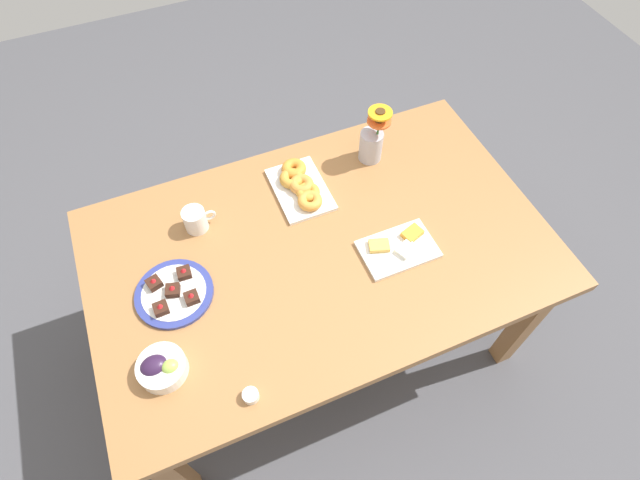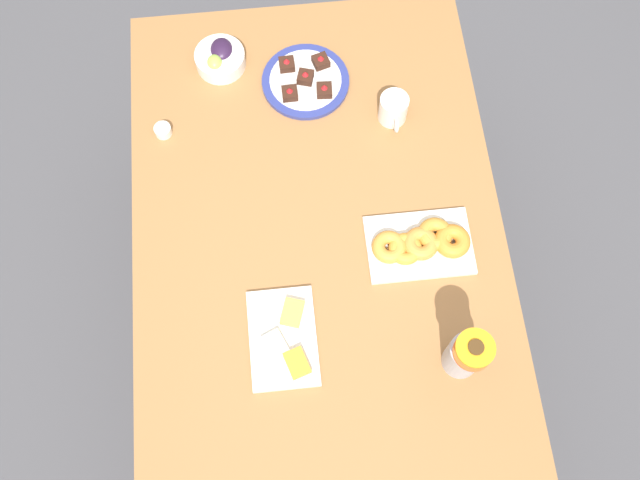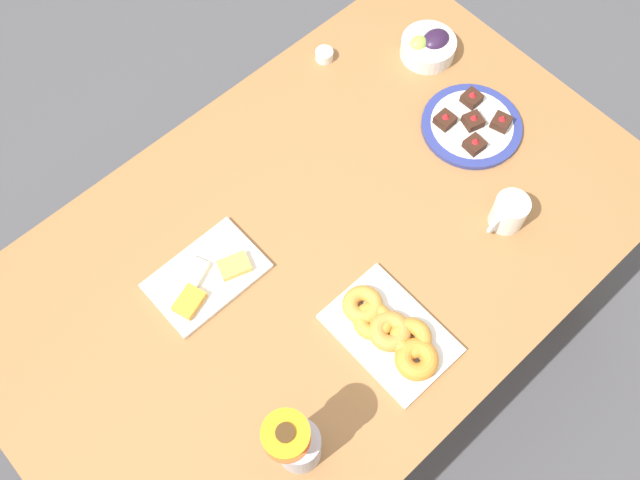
{
  "view_description": "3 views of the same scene",
  "coord_description": "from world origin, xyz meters",
  "px_view_note": "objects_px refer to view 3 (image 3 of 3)",
  "views": [
    {
      "loc": [
        -0.37,
        -0.89,
        2.2
      ],
      "look_at": [
        0.0,
        0.0,
        0.78
      ],
      "focal_mm": 28.0,
      "sensor_mm": 36.0,
      "label": 1
    },
    {
      "loc": [
        0.68,
        -0.07,
        2.52
      ],
      "look_at": [
        0.0,
        0.0,
        0.78
      ],
      "focal_mm": 40.0,
      "sensor_mm": 36.0,
      "label": 2
    },
    {
      "loc": [
        0.48,
        0.52,
        2.26
      ],
      "look_at": [
        0.0,
        0.0,
        0.78
      ],
      "focal_mm": 40.0,
      "sensor_mm": 36.0,
      "label": 3
    }
  ],
  "objects_px": {
    "dessert_plate": "(472,125)",
    "flower_vase": "(297,445)",
    "cheese_platter": "(206,277)",
    "jam_cup_honey": "(324,55)",
    "grape_bowl": "(429,46)",
    "croissant_platter": "(391,332)",
    "coffee_mug": "(509,212)",
    "dining_table": "(320,262)"
  },
  "relations": [
    {
      "from": "dining_table",
      "to": "flower_vase",
      "type": "height_order",
      "value": "flower_vase"
    },
    {
      "from": "cheese_platter",
      "to": "flower_vase",
      "type": "xyz_separation_m",
      "value": [
        0.1,
        0.43,
        0.07
      ]
    },
    {
      "from": "coffee_mug",
      "to": "dessert_plate",
      "type": "xyz_separation_m",
      "value": [
        -0.14,
        -0.24,
        -0.03
      ]
    },
    {
      "from": "croissant_platter",
      "to": "flower_vase",
      "type": "relative_size",
      "value": 1.19
    },
    {
      "from": "dessert_plate",
      "to": "croissant_platter",
      "type": "bearing_deg",
      "value": 25.05
    },
    {
      "from": "cheese_platter",
      "to": "dining_table",
      "type": "bearing_deg",
      "value": 154.75
    },
    {
      "from": "dining_table",
      "to": "cheese_platter",
      "type": "xyz_separation_m",
      "value": [
        0.25,
        -0.12,
        0.1
      ]
    },
    {
      "from": "croissant_platter",
      "to": "jam_cup_honey",
      "type": "height_order",
      "value": "croissant_platter"
    },
    {
      "from": "coffee_mug",
      "to": "dessert_plate",
      "type": "bearing_deg",
      "value": -121.0
    },
    {
      "from": "jam_cup_honey",
      "to": "flower_vase",
      "type": "height_order",
      "value": "flower_vase"
    },
    {
      "from": "coffee_mug",
      "to": "croissant_platter",
      "type": "bearing_deg",
      "value": 2.69
    },
    {
      "from": "coffee_mug",
      "to": "croissant_platter",
      "type": "relative_size",
      "value": 0.41
    },
    {
      "from": "dining_table",
      "to": "coffee_mug",
      "type": "distance_m",
      "value": 0.47
    },
    {
      "from": "grape_bowl",
      "to": "flower_vase",
      "type": "relative_size",
      "value": 0.61
    },
    {
      "from": "dining_table",
      "to": "flower_vase",
      "type": "xyz_separation_m",
      "value": [
        0.35,
        0.31,
        0.17
      ]
    },
    {
      "from": "croissant_platter",
      "to": "dessert_plate",
      "type": "distance_m",
      "value": 0.6
    },
    {
      "from": "dining_table",
      "to": "croissant_platter",
      "type": "bearing_deg",
      "value": 83.26
    },
    {
      "from": "grape_bowl",
      "to": "coffee_mug",
      "type": "bearing_deg",
      "value": 64.04
    },
    {
      "from": "cheese_platter",
      "to": "croissant_platter",
      "type": "distance_m",
      "value": 0.44
    },
    {
      "from": "coffee_mug",
      "to": "cheese_platter",
      "type": "bearing_deg",
      "value": -30.4
    },
    {
      "from": "coffee_mug",
      "to": "grape_bowl",
      "type": "height_order",
      "value": "coffee_mug"
    },
    {
      "from": "grape_bowl",
      "to": "cheese_platter",
      "type": "xyz_separation_m",
      "value": [
        0.85,
        0.12,
        -0.02
      ]
    },
    {
      "from": "cheese_platter",
      "to": "jam_cup_honey",
      "type": "bearing_deg",
      "value": -155.39
    },
    {
      "from": "flower_vase",
      "to": "jam_cup_honey",
      "type": "bearing_deg",
      "value": -135.58
    },
    {
      "from": "grape_bowl",
      "to": "cheese_platter",
      "type": "height_order",
      "value": "grape_bowl"
    },
    {
      "from": "cheese_platter",
      "to": "coffee_mug",
      "type": "bearing_deg",
      "value": 149.6
    },
    {
      "from": "croissant_platter",
      "to": "cheese_platter",
      "type": "bearing_deg",
      "value": -60.61
    },
    {
      "from": "grape_bowl",
      "to": "flower_vase",
      "type": "height_order",
      "value": "flower_vase"
    },
    {
      "from": "croissant_platter",
      "to": "flower_vase",
      "type": "distance_m",
      "value": 0.33
    },
    {
      "from": "grape_bowl",
      "to": "jam_cup_honey",
      "type": "relative_size",
      "value": 3.06
    },
    {
      "from": "dessert_plate",
      "to": "flower_vase",
      "type": "relative_size",
      "value": 1.07
    },
    {
      "from": "dining_table",
      "to": "cheese_platter",
      "type": "height_order",
      "value": "cheese_platter"
    },
    {
      "from": "flower_vase",
      "to": "dessert_plate",
      "type": "bearing_deg",
      "value": -160.59
    },
    {
      "from": "croissant_platter",
      "to": "dessert_plate",
      "type": "bearing_deg",
      "value": -154.95
    },
    {
      "from": "dining_table",
      "to": "coffee_mug",
      "type": "height_order",
      "value": "coffee_mug"
    },
    {
      "from": "dessert_plate",
      "to": "flower_vase",
      "type": "height_order",
      "value": "flower_vase"
    },
    {
      "from": "grape_bowl",
      "to": "jam_cup_honey",
      "type": "distance_m",
      "value": 0.28
    },
    {
      "from": "dessert_plate",
      "to": "flower_vase",
      "type": "distance_m",
      "value": 0.92
    },
    {
      "from": "flower_vase",
      "to": "croissant_platter",
      "type": "bearing_deg",
      "value": -171.21
    },
    {
      "from": "cheese_platter",
      "to": "flower_vase",
      "type": "relative_size",
      "value": 1.08
    },
    {
      "from": "cheese_platter",
      "to": "jam_cup_honey",
      "type": "distance_m",
      "value": 0.7
    },
    {
      "from": "dining_table",
      "to": "jam_cup_honey",
      "type": "relative_size",
      "value": 33.33
    }
  ]
}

